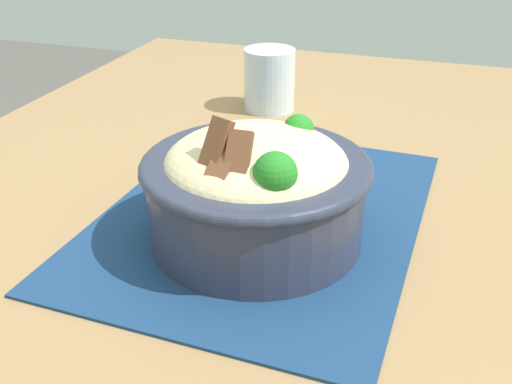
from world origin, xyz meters
name	(u,v)px	position (x,y,z in m)	size (l,w,h in m)	color
table	(249,258)	(0.00, 0.00, 0.67)	(1.27, 0.86, 0.74)	#99754C
placemat	(263,215)	(-0.02, -0.02, 0.74)	(0.41, 0.31, 0.00)	navy
bowl	(256,186)	(-0.07, -0.03, 0.80)	(0.24, 0.24, 0.14)	#2D3347
fork	(298,183)	(0.06, -0.04, 0.75)	(0.04, 0.13, 0.00)	silver
drinking_glass	(269,83)	(0.29, 0.07, 0.78)	(0.07, 0.07, 0.09)	silver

